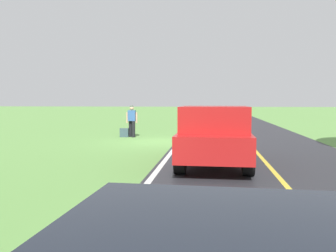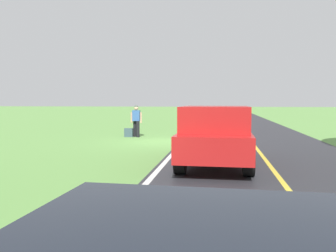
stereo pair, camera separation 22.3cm
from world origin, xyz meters
name	(u,v)px [view 2 (the right image)]	position (x,y,z in m)	size (l,w,h in m)	color
ground_plane	(162,142)	(0.00, 0.00, 0.00)	(200.00, 200.00, 0.00)	#609347
road_surface	(253,143)	(-4.28, 0.00, 0.00)	(6.86, 120.00, 0.00)	#28282D
lane_edge_line	(183,142)	(-1.03, 0.00, 0.01)	(0.16, 117.60, 0.00)	silver
lane_centre_line	(253,143)	(-4.28, 0.00, 0.01)	(0.14, 117.60, 0.00)	gold
hitchhiker_walking	(136,119)	(1.75, -2.06, 0.98)	(0.62, 0.51, 1.75)	black
suitcase_carried	(129,133)	(2.17, -1.96, 0.24)	(0.20, 0.46, 0.48)	#384C56
pickup_truck_passing	(216,134)	(-2.64, 5.85, 0.97)	(2.17, 5.43, 1.82)	#B21919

